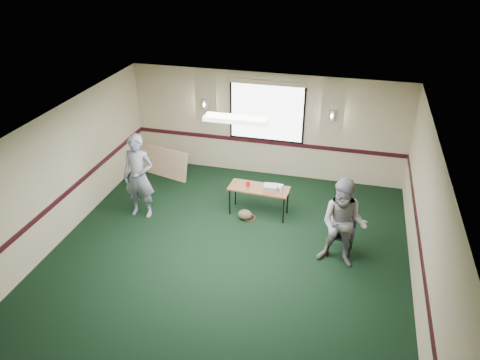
% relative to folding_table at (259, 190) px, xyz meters
% --- Properties ---
extents(ground, '(8.00, 8.00, 0.00)m').
position_rel_folding_table_xyz_m(ground, '(-0.26, -1.99, -0.62)').
color(ground, black).
rests_on(ground, ground).
extents(room_shell, '(8.00, 8.02, 8.00)m').
position_rel_folding_table_xyz_m(room_shell, '(-0.26, 0.13, 0.96)').
color(room_shell, tan).
rests_on(room_shell, ground).
extents(folding_table, '(1.37, 0.60, 0.67)m').
position_rel_folding_table_xyz_m(folding_table, '(0.00, 0.00, 0.00)').
color(folding_table, brown).
rests_on(folding_table, ground).
extents(projector, '(0.31, 0.27, 0.10)m').
position_rel_folding_table_xyz_m(projector, '(0.26, 0.01, 0.10)').
color(projector, '#95949C').
rests_on(projector, folding_table).
extents(game_console, '(0.20, 0.16, 0.05)m').
position_rel_folding_table_xyz_m(game_console, '(0.41, 0.13, 0.07)').
color(game_console, white).
rests_on(game_console, folding_table).
extents(red_cup, '(0.08, 0.08, 0.13)m').
position_rel_folding_table_xyz_m(red_cup, '(-0.26, 0.02, 0.11)').
color(red_cup, red).
rests_on(red_cup, folding_table).
extents(water_bottle, '(0.05, 0.05, 0.18)m').
position_rel_folding_table_xyz_m(water_bottle, '(0.52, -0.08, 0.14)').
color(water_bottle, '#80B6D2').
rests_on(water_bottle, folding_table).
extents(duffel_bag, '(0.40, 0.35, 0.23)m').
position_rel_folding_table_xyz_m(duffel_bag, '(-0.24, -0.31, -0.51)').
color(duffel_bag, brown).
rests_on(duffel_bag, ground).
extents(cable_coil, '(0.39, 0.39, 0.02)m').
position_rel_folding_table_xyz_m(cable_coil, '(-0.17, -0.23, -0.61)').
color(cable_coil, red).
rests_on(cable_coil, ground).
extents(folded_table, '(1.50, 0.61, 0.77)m').
position_rel_folding_table_xyz_m(folded_table, '(-2.83, 1.22, -0.24)').
color(folded_table, tan).
rests_on(folded_table, ground).
extents(conference_chair, '(0.52, 0.54, 0.99)m').
position_rel_folding_table_xyz_m(conference_chair, '(1.90, -0.92, -0.04)').
color(conference_chair, black).
rests_on(conference_chair, ground).
extents(person_left, '(0.71, 0.47, 1.93)m').
position_rel_folding_table_xyz_m(person_left, '(-2.55, -0.68, 0.34)').
color(person_left, '#3F518B').
rests_on(person_left, ground).
extents(person_right, '(0.97, 0.81, 1.81)m').
position_rel_folding_table_xyz_m(person_right, '(1.90, -1.35, 0.28)').
color(person_right, '#7180B0').
rests_on(person_right, ground).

